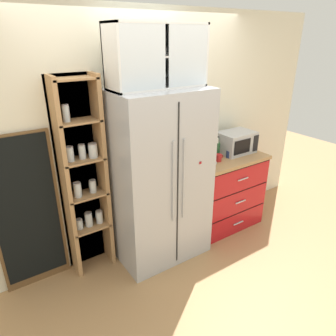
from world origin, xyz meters
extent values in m
plane|color=tan|center=(0.00, 0.00, 0.00)|extent=(10.67, 10.67, 0.00)
cube|color=silver|center=(0.00, 0.40, 1.27)|extent=(4.97, 0.10, 2.55)
cube|color=#B7BABF|center=(0.00, 0.04, 0.91)|extent=(0.96, 0.63, 1.83)
cube|color=black|center=(0.00, -0.28, 0.91)|extent=(0.01, 0.01, 1.68)
cylinder|color=#B7BABF|center=(-0.06, -0.29, 1.01)|extent=(0.02, 0.02, 0.82)
cylinder|color=#B7BABF|center=(0.06, -0.29, 1.01)|extent=(0.02, 0.02, 0.82)
cube|color=#A8161C|center=(0.27, -0.28, 1.13)|extent=(0.02, 0.01, 0.02)
cube|color=brown|center=(-0.72, 0.37, 0.99)|extent=(0.45, 0.04, 1.99)
cube|color=tan|center=(-0.91, 0.24, 0.99)|extent=(0.04, 0.22, 1.99)
cube|color=tan|center=(-0.54, 0.24, 0.99)|extent=(0.04, 0.22, 1.99)
cube|color=tan|center=(-0.72, 0.24, 0.48)|extent=(0.39, 0.22, 0.02)
cylinder|color=silver|center=(-0.83, 0.25, 0.53)|extent=(0.07, 0.07, 0.10)
cylinder|color=#E0C67F|center=(-0.83, 0.25, 0.52)|extent=(0.06, 0.06, 0.06)
cylinder|color=#B2B2B7|center=(-0.83, 0.25, 0.59)|extent=(0.07, 0.07, 0.01)
cylinder|color=silver|center=(-0.73, 0.25, 0.56)|extent=(0.07, 0.07, 0.14)
cylinder|color=white|center=(-0.73, 0.25, 0.54)|extent=(0.06, 0.06, 0.10)
cylinder|color=#B2B2B7|center=(-0.73, 0.25, 0.63)|extent=(0.07, 0.07, 0.01)
cylinder|color=silver|center=(-0.62, 0.24, 0.55)|extent=(0.07, 0.07, 0.13)
cylinder|color=#2D2D2D|center=(-0.62, 0.24, 0.53)|extent=(0.06, 0.06, 0.09)
cylinder|color=#B2B2B7|center=(-0.62, 0.24, 0.62)|extent=(0.07, 0.07, 0.01)
cube|color=tan|center=(-0.72, 0.24, 0.85)|extent=(0.39, 0.22, 0.02)
cylinder|color=silver|center=(-0.81, 0.23, 0.92)|extent=(0.07, 0.07, 0.14)
cylinder|color=#B77A38|center=(-0.81, 0.23, 0.90)|extent=(0.06, 0.06, 0.09)
cylinder|color=#B2B2B7|center=(-0.81, 0.23, 1.00)|extent=(0.07, 0.07, 0.01)
cylinder|color=silver|center=(-0.65, 0.24, 0.91)|extent=(0.07, 0.07, 0.12)
cylinder|color=beige|center=(-0.65, 0.24, 0.90)|extent=(0.06, 0.06, 0.08)
cylinder|color=#B2B2B7|center=(-0.65, 0.24, 0.98)|extent=(0.07, 0.07, 0.01)
cube|color=tan|center=(-0.72, 0.24, 1.21)|extent=(0.39, 0.22, 0.02)
cylinder|color=silver|center=(-0.83, 0.25, 1.29)|extent=(0.07, 0.07, 0.13)
cylinder|color=white|center=(-0.83, 0.25, 1.27)|extent=(0.06, 0.06, 0.09)
cylinder|color=#B2B2B7|center=(-0.83, 0.25, 1.35)|extent=(0.07, 0.07, 0.01)
cylinder|color=silver|center=(-0.71, 0.25, 1.28)|extent=(0.06, 0.06, 0.13)
cylinder|color=brown|center=(-0.71, 0.25, 1.27)|extent=(0.06, 0.06, 0.09)
cylinder|color=#B2B2B7|center=(-0.71, 0.25, 1.35)|extent=(0.06, 0.06, 0.01)
cylinder|color=silver|center=(-0.62, 0.22, 1.28)|extent=(0.08, 0.08, 0.13)
cylinder|color=#CCB78C|center=(-0.62, 0.22, 1.27)|extent=(0.07, 0.07, 0.09)
cylinder|color=#B2B2B7|center=(-0.62, 0.22, 1.35)|extent=(0.08, 0.08, 0.01)
cube|color=tan|center=(-0.72, 0.24, 1.58)|extent=(0.39, 0.22, 0.02)
cylinder|color=silver|center=(-0.82, 0.25, 1.66)|extent=(0.06, 0.06, 0.14)
cylinder|color=#382316|center=(-0.82, 0.25, 1.64)|extent=(0.05, 0.05, 0.09)
cylinder|color=#B2B2B7|center=(-0.82, 0.25, 1.73)|extent=(0.06, 0.06, 0.01)
cube|color=tan|center=(-0.72, 0.24, 1.95)|extent=(0.39, 0.22, 0.02)
cube|color=red|center=(0.97, 0.07, 0.45)|extent=(0.91, 0.56, 0.90)
cube|color=tan|center=(0.97, 0.07, 0.92)|extent=(0.94, 0.59, 0.04)
cube|color=black|center=(0.97, -0.21, 0.29)|extent=(0.89, 0.00, 0.01)
cube|color=silver|center=(0.97, -0.22, 0.15)|extent=(0.16, 0.01, 0.01)
cube|color=black|center=(0.97, -0.21, 0.59)|extent=(0.89, 0.00, 0.01)
cube|color=silver|center=(0.97, -0.22, 0.45)|extent=(0.16, 0.01, 0.01)
cube|color=black|center=(0.97, -0.21, 0.89)|extent=(0.89, 0.00, 0.01)
cube|color=silver|center=(0.97, -0.22, 0.75)|extent=(0.16, 0.01, 0.01)
cube|color=#B7BABF|center=(1.16, 0.12, 1.07)|extent=(0.44, 0.32, 0.26)
cube|color=black|center=(1.10, -0.04, 1.07)|extent=(0.26, 0.01, 0.17)
cube|color=black|center=(1.33, -0.04, 1.07)|extent=(0.08, 0.01, 0.20)
cube|color=#B7B7BC|center=(0.62, 0.05, 0.95)|extent=(0.17, 0.20, 0.03)
cube|color=#B7B7BC|center=(0.62, 0.12, 1.09)|extent=(0.17, 0.06, 0.30)
cube|color=#B7B7BC|center=(0.62, 0.05, 1.22)|extent=(0.17, 0.20, 0.06)
cylinder|color=black|center=(0.62, 0.04, 1.03)|extent=(0.11, 0.11, 0.12)
cylinder|color=red|center=(0.79, 0.01, 0.98)|extent=(0.07, 0.07, 0.08)
torus|color=red|center=(0.83, 0.01, 0.98)|extent=(0.05, 0.01, 0.05)
cylinder|color=navy|center=(0.97, 0.03, 0.98)|extent=(0.08, 0.08, 0.09)
torus|color=navy|center=(1.03, 0.03, 0.98)|extent=(0.05, 0.01, 0.05)
cylinder|color=#285B33|center=(0.88, 0.14, 1.02)|extent=(0.06, 0.06, 0.17)
cone|color=#285B33|center=(0.88, 0.14, 1.11)|extent=(0.06, 0.06, 0.04)
cylinder|color=#285B33|center=(0.88, 0.14, 1.14)|extent=(0.02, 0.02, 0.07)
cylinder|color=black|center=(0.88, 0.14, 1.18)|extent=(0.02, 0.02, 0.01)
cube|color=silver|center=(0.00, 0.21, 2.11)|extent=(0.92, 0.02, 0.56)
cube|color=silver|center=(0.00, 0.06, 2.38)|extent=(0.92, 0.32, 0.02)
cube|color=silver|center=(0.00, 0.06, 1.84)|extent=(0.92, 0.32, 0.02)
cube|color=silver|center=(-0.45, 0.06, 2.11)|extent=(0.02, 0.32, 0.56)
cube|color=silver|center=(0.45, 0.06, 2.11)|extent=(0.02, 0.32, 0.56)
cube|color=silver|center=(0.00, 0.06, 2.11)|extent=(0.89, 0.30, 0.02)
cube|color=silver|center=(-0.23, -0.10, 2.11)|extent=(0.42, 0.01, 0.52)
cube|color=silver|center=(0.23, -0.10, 2.11)|extent=(0.42, 0.01, 0.52)
cylinder|color=silver|center=(-0.32, 0.06, 1.85)|extent=(0.05, 0.05, 0.00)
cylinder|color=silver|center=(-0.32, 0.06, 1.88)|extent=(0.01, 0.01, 0.07)
cone|color=silver|center=(-0.32, 0.06, 1.94)|extent=(0.06, 0.06, 0.05)
cylinder|color=silver|center=(-0.11, 0.06, 1.85)|extent=(0.05, 0.05, 0.00)
cylinder|color=silver|center=(-0.11, 0.06, 1.88)|extent=(0.01, 0.01, 0.07)
cone|color=silver|center=(-0.11, 0.06, 1.94)|extent=(0.06, 0.06, 0.05)
cylinder|color=silver|center=(0.11, 0.06, 1.85)|extent=(0.05, 0.05, 0.00)
cylinder|color=silver|center=(0.11, 0.06, 1.88)|extent=(0.01, 0.01, 0.07)
cone|color=silver|center=(0.11, 0.06, 1.94)|extent=(0.06, 0.06, 0.05)
cylinder|color=silver|center=(0.32, 0.06, 1.85)|extent=(0.05, 0.05, 0.00)
cylinder|color=silver|center=(0.32, 0.06, 1.88)|extent=(0.01, 0.01, 0.07)
cone|color=silver|center=(0.32, 0.06, 1.94)|extent=(0.06, 0.06, 0.05)
cylinder|color=white|center=(-0.28, 0.06, 2.15)|extent=(0.06, 0.06, 0.07)
cylinder|color=white|center=(-0.09, 0.06, 2.15)|extent=(0.06, 0.06, 0.07)
cylinder|color=white|center=(0.09, 0.06, 2.15)|extent=(0.06, 0.06, 0.07)
cylinder|color=white|center=(0.28, 0.06, 2.15)|extent=(0.06, 0.06, 0.07)
cube|color=brown|center=(-1.27, 0.33, 0.77)|extent=(0.60, 0.04, 1.54)
cube|color=black|center=(-1.27, 0.31, 0.80)|extent=(0.54, 0.01, 1.44)
camera|label=1|loc=(-1.55, -2.43, 2.28)|focal=33.16mm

